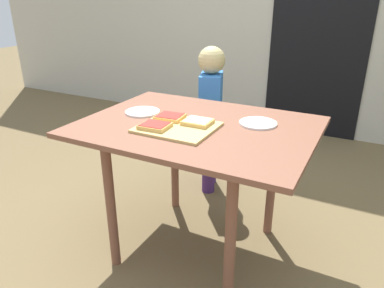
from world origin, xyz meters
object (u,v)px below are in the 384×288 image
(pizza_slice_near_left, at_px, (155,126))
(plate_white_left, at_px, (142,112))
(dining_table, at_px, (197,142))
(pizza_slice_far_left, at_px, (170,117))
(plate_white_right, at_px, (258,123))
(child_left, at_px, (211,111))
(cutting_board, at_px, (177,127))
(pizza_slice_far_right, at_px, (198,122))

(pizza_slice_near_left, distance_m, plate_white_left, 0.28)
(dining_table, xyz_separation_m, pizza_slice_far_left, (-0.14, -0.02, 0.11))
(plate_white_left, xyz_separation_m, plate_white_right, (0.61, 0.11, 0.00))
(pizza_slice_near_left, distance_m, pizza_slice_far_left, 0.15)
(child_left, bearing_deg, plate_white_left, -100.58)
(pizza_slice_near_left, bearing_deg, pizza_slice_far_left, 91.67)
(child_left, bearing_deg, pizza_slice_near_left, -83.91)
(cutting_board, relative_size, pizza_slice_far_right, 2.60)
(plate_white_right, distance_m, child_left, 0.73)
(pizza_slice_far_right, distance_m, plate_white_left, 0.36)
(pizza_slice_near_left, height_order, plate_white_right, pizza_slice_near_left)
(cutting_board, height_order, pizza_slice_far_right, pizza_slice_far_right)
(cutting_board, xyz_separation_m, child_left, (-0.17, 0.76, -0.15))
(cutting_board, height_order, plate_white_left, cutting_board)
(pizza_slice_far_right, xyz_separation_m, plate_white_left, (-0.36, 0.06, -0.02))
(dining_table, relative_size, pizza_slice_near_left, 8.10)
(pizza_slice_far_right, height_order, child_left, child_left)
(pizza_slice_near_left, bearing_deg, plate_white_right, 37.25)
(cutting_board, distance_m, pizza_slice_far_right, 0.10)
(pizza_slice_near_left, xyz_separation_m, child_left, (-0.09, 0.83, -0.17))
(dining_table, distance_m, plate_white_right, 0.32)
(pizza_slice_near_left, bearing_deg, cutting_board, 39.60)
(cutting_board, height_order, child_left, child_left)
(pizza_slice_far_right, bearing_deg, pizza_slice_far_left, 178.59)
(pizza_slice_far_right, xyz_separation_m, plate_white_right, (0.25, 0.17, -0.02))
(plate_white_left, bearing_deg, cutting_board, -23.88)
(plate_white_left, xyz_separation_m, child_left, (0.12, 0.63, -0.15))
(cutting_board, relative_size, plate_white_right, 1.89)
(plate_white_right, height_order, child_left, child_left)
(pizza_slice_far_right, distance_m, plate_white_right, 0.30)
(cutting_board, xyz_separation_m, pizza_slice_near_left, (-0.08, -0.07, 0.02))
(plate_white_left, bearing_deg, dining_table, -5.21)
(pizza_slice_near_left, bearing_deg, dining_table, 49.86)
(pizza_slice_far_left, xyz_separation_m, plate_white_right, (0.41, 0.16, -0.02))
(pizza_slice_far_left, relative_size, plate_white_left, 0.77)
(cutting_board, bearing_deg, child_left, 102.70)
(dining_table, relative_size, pizza_slice_far_right, 8.36)
(cutting_board, xyz_separation_m, plate_white_left, (-0.29, 0.13, -0.00))
(child_left, bearing_deg, pizza_slice_far_right, -70.60)
(dining_table, xyz_separation_m, child_left, (-0.23, 0.66, -0.06))
(dining_table, xyz_separation_m, pizza_slice_far_right, (0.01, -0.02, 0.11))
(dining_table, bearing_deg, pizza_slice_far_right, -58.76)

